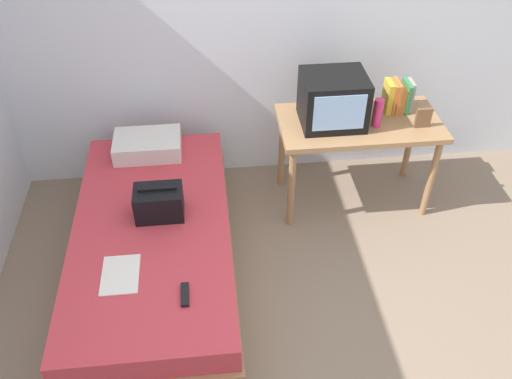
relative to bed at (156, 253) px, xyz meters
The scene contains 12 objects.
ground_plane 1.18m from the bed, 42.05° to the right, with size 8.00×8.00×0.00m, color #84705B.
wall_back 1.83m from the bed, 55.07° to the left, with size 5.20×0.10×2.60m, color silver.
bed is the anchor object (origin of this frame).
desk 1.68m from the bed, 24.79° to the left, with size 1.16×0.60×0.73m.
tv 1.59m from the bed, 28.68° to the left, with size 0.44×0.39×0.36m.
water_bottle 1.79m from the bed, 21.35° to the left, with size 0.07×0.07×0.21m, color #E53372.
book_row 2.04m from the bed, 24.35° to the left, with size 0.19×0.17×0.23m.
picture_frame 2.05m from the bed, 16.58° to the left, with size 0.11×0.02×0.15m, color brown.
pillow 0.84m from the bed, 93.37° to the left, with size 0.48×0.33×0.13m, color silver.
handbag 0.37m from the bed, 54.82° to the left, with size 0.30×0.20×0.22m.
magazine 0.50m from the bed, 110.80° to the right, with size 0.21×0.29×0.01m, color white.
remote_dark 0.68m from the bed, 70.28° to the right, with size 0.04×0.16×0.02m, color black.
Camera 1 is at (-0.46, -1.72, 2.83)m, focal length 37.87 mm.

